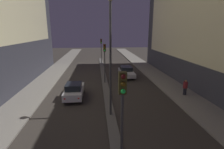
{
  "coord_description": "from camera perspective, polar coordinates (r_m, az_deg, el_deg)",
  "views": [
    {
      "loc": [
        -1.02,
        -2.63,
        6.53
      ],
      "look_at": [
        0.71,
        16.41,
        1.69
      ],
      "focal_mm": 28.0,
      "sensor_mm": 36.0,
      "label": 1
    }
  ],
  "objects": [
    {
      "name": "building_right",
      "position": [
        23.06,
        32.17,
        18.79
      ],
      "size": [
        6.01,
        31.95,
        18.38
      ],
      "color": "#383842",
      "rests_on": "ground"
    },
    {
      "name": "median_strip",
      "position": [
        23.27,
        -2.48,
        -1.93
      ],
      "size": [
        0.71,
        37.41,
        0.13
      ],
      "color": "#56544F",
      "rests_on": "ground"
    },
    {
      "name": "traffic_light_near",
      "position": [
        7.25,
        3.38,
        -9.16
      ],
      "size": [
        0.32,
        0.42,
        4.82
      ],
      "color": "#383838",
      "rests_on": "median_strip"
    },
    {
      "name": "traffic_light_mid",
      "position": [
        21.3,
        -2.42,
        6.44
      ],
      "size": [
        0.32,
        0.42,
        4.82
      ],
      "color": "#383838",
      "rests_on": "median_strip"
    },
    {
      "name": "traffic_light_far",
      "position": [
        34.75,
        -3.55,
        9.44
      ],
      "size": [
        0.32,
        0.42,
        4.82
      ],
      "color": "#383838",
      "rests_on": "median_strip"
    },
    {
      "name": "street_lamp",
      "position": [
        12.54,
        -0.53,
        11.05
      ],
      "size": [
        0.49,
        0.49,
        8.78
      ],
      "color": "#383838",
      "rests_on": "median_strip"
    },
    {
      "name": "car_left_lane",
      "position": [
        17.7,
        -12.25,
        -5.1
      ],
      "size": [
        1.73,
        4.04,
        1.55
      ],
      "color": "silver",
      "rests_on": "ground"
    },
    {
      "name": "car_right_lane",
      "position": [
        25.3,
        4.7,
        0.93
      ],
      "size": [
        1.83,
        4.69,
        1.46
      ],
      "color": "#B2B2B7",
      "rests_on": "ground"
    },
    {
      "name": "pedestrian_on_right_sidewalk",
      "position": [
        19.26,
        22.79,
        -3.82
      ],
      "size": [
        0.44,
        0.44,
        1.57
      ],
      "color": "black",
      "rests_on": "sidewalk_right"
    }
  ]
}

